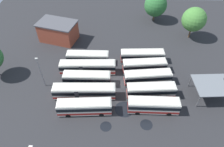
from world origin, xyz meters
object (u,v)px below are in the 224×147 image
bus_row0_slot0 (85,107)px  bus_row1_slot2 (148,77)px  bus_row1_slot3 (144,66)px  bus_row1_slot1 (151,90)px  lamp_post_far_corner (224,78)px  bus_row0_slot2 (87,78)px  bus_row1_slot4 (142,56)px  lamp_post_by_building (41,71)px  depot_building (58,31)px  maintenance_shelter (213,85)px  bus_row0_slot1 (84,91)px  bus_row1_slot0 (153,105)px  bus_row0_slot4 (88,58)px  tree_north_edge (156,5)px  tree_northeast (194,19)px  bus_row0_slot3 (88,67)px

bus_row0_slot0 → bus_row1_slot2: bearing=32.4°
bus_row0_slot0 → bus_row1_slot3: 18.66m
bus_row1_slot1 → lamp_post_far_corner: 16.34m
bus_row0_slot2 → bus_row1_slot3: same height
bus_row1_slot4 → lamp_post_by_building: 25.73m
bus_row1_slot1 → lamp_post_by_building: (-24.76, 2.62, 2.90)m
bus_row1_slot1 → bus_row1_slot4: size_ratio=0.95×
depot_building → bus_row1_slot1: bearing=-40.6°
bus_row1_slot1 → maintenance_shelter: bearing=1.5°
bus_row1_slot1 → bus_row0_slot1: bearing=-177.9°
bus_row1_slot0 → lamp_post_far_corner: size_ratio=1.41×
bus_row0_slot4 → bus_row1_slot0: (15.32, -15.03, -0.00)m
bus_row0_slot0 → tree_north_edge: bearing=63.5°
bus_row1_slot2 → depot_building: depot_building is taller
lamp_post_far_corner → tree_northeast: size_ratio=0.78×
bus_row1_slot4 → bus_row0_slot1: bearing=-138.2°
bus_row1_slot0 → bus_row1_slot1: 4.05m
bus_row0_slot0 → bus_row0_slot2: same height
bus_row1_slot4 → bus_row0_slot2: bearing=-148.2°
bus_row1_slot0 → tree_northeast: tree_northeast is taller
bus_row1_slot1 → bus_row1_slot2: same height
bus_row0_slot0 → depot_building: bearing=112.4°
bus_row1_slot4 → lamp_post_by_building: lamp_post_by_building is taller
bus_row0_slot0 → bus_row0_slot3: bearing=93.3°
bus_row0_slot3 → maintenance_shelter: maintenance_shelter is taller
bus_row0_slot4 → bus_row1_slot1: same height
bus_row1_slot2 → lamp_post_by_building: lamp_post_by_building is taller
depot_building → tree_north_edge: (29.98, 12.01, 2.53)m
bus_row0_slot4 → tree_northeast: tree_northeast is taller
bus_row0_slot3 → bus_row1_slot4: bearing=18.2°
bus_row0_slot0 → bus_row1_slot2: (13.94, 8.86, -0.00)m
bus_row0_slot4 → lamp_post_by_building: lamp_post_by_building is taller
bus_row1_slot3 → depot_building: bearing=151.1°
bus_row0_slot3 → lamp_post_by_building: 11.23m
bus_row0_slot0 → bus_row0_slot1: size_ratio=0.82×
bus_row1_slot4 → lamp_post_far_corner: lamp_post_far_corner is taller
bus_row1_slot4 → lamp_post_by_building: bearing=-158.6°
bus_row0_slot0 → bus_row0_slot3: same height
bus_row1_slot3 → maintenance_shelter: bearing=-29.1°
bus_row0_slot0 → bus_row0_slot4: size_ratio=1.04×
bus_row0_slot1 → depot_building: bearing=114.8°
bus_row1_slot1 → lamp_post_by_building: bearing=174.0°
bus_row1_slot3 → tree_northeast: bearing=45.3°
lamp_post_far_corner → tree_northeast: 21.58m
bus_row1_slot2 → lamp_post_far_corner: 16.68m
bus_row1_slot1 → maintenance_shelter: size_ratio=1.34×
maintenance_shelter → tree_north_edge: 34.30m
tree_northeast → lamp_post_by_building: bearing=-152.0°
bus_row1_slot2 → bus_row1_slot3: (-0.38, 3.96, -0.00)m
maintenance_shelter → lamp_post_far_corner: lamp_post_far_corner is taller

